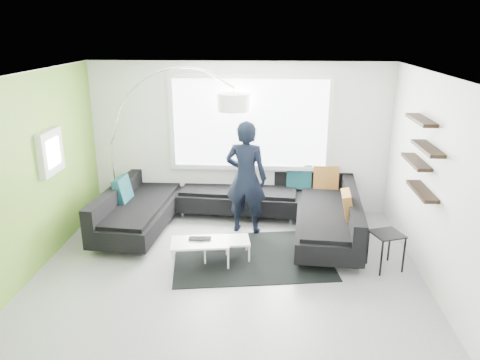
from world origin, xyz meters
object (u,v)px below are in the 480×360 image
laptop (200,240)px  coffee_table (213,250)px  arc_lamp (111,144)px  side_table (385,251)px  sectional_sofa (232,210)px  person (246,178)px

laptop → coffee_table: bearing=21.6°
arc_lamp → side_table: 5.02m
side_table → laptop: size_ratio=1.63×
sectional_sofa → laptop: size_ratio=12.76×
side_table → laptop: side_table is taller
person → coffee_table: bearing=80.2°
coffee_table → arc_lamp: bearing=131.6°
coffee_table → side_table: 2.53m
coffee_table → side_table: size_ratio=1.97×
arc_lamp → side_table: arc_lamp is taller
coffee_table → laptop: laptop is taller
arc_lamp → laptop: size_ratio=7.99×
sectional_sofa → arc_lamp: (-2.24, 0.63, 0.97)m
arc_lamp → person: bearing=-9.2°
arc_lamp → laptop: (1.85, -1.79, -1.00)m
sectional_sofa → arc_lamp: 2.52m
coffee_table → arc_lamp: 2.91m
laptop → sectional_sofa: bearing=68.8°
sectional_sofa → coffee_table: bearing=-96.0°
coffee_table → arc_lamp: (-2.04, 1.70, 1.19)m
coffee_table → laptop: bearing=-164.3°
side_table → person: (-2.10, 1.18, 0.69)m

